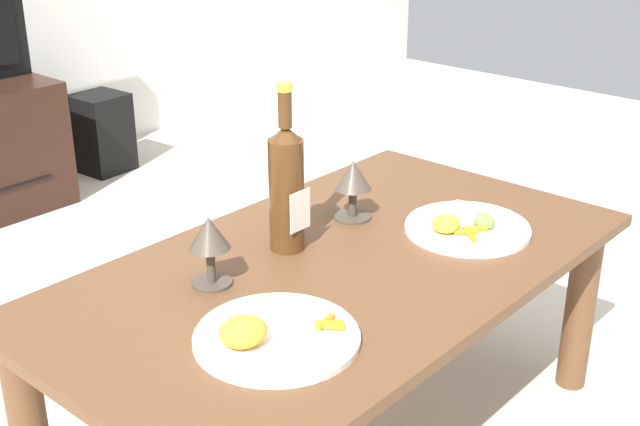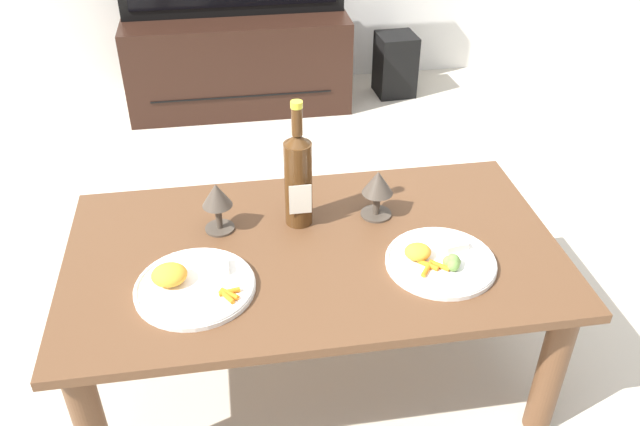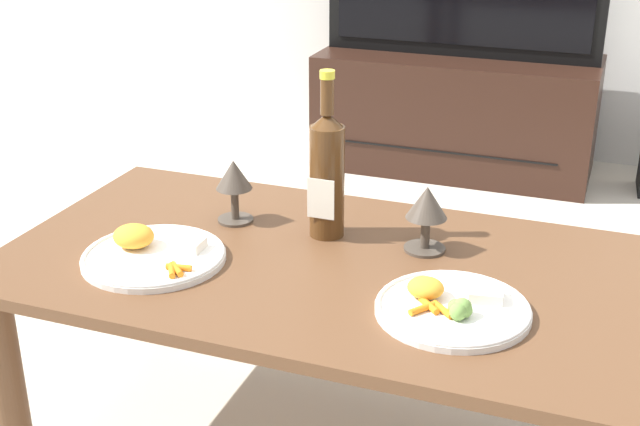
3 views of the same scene
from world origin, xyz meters
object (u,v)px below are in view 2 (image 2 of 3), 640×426
goblet_right (378,186)px  goblet_left (217,199)px  dinner_plate_left (192,284)px  tv_stand (238,61)px  dining_table (314,271)px  wine_bottle (298,176)px  floor_speaker (395,65)px  dinner_plate_right (440,260)px

goblet_right → goblet_left: bearing=180.0°
goblet_right → dinner_plate_left: bearing=-155.0°
tv_stand → goblet_right: goblet_right is taller
dining_table → tv_stand: 1.86m
wine_bottle → goblet_left: size_ratio=2.51×
tv_stand → dinner_plate_left: size_ratio=3.83×
tv_stand → floor_speaker: size_ratio=3.39×
floor_speaker → wine_bottle: wine_bottle is taller
floor_speaker → dinner_plate_left: bearing=-120.8°
goblet_right → floor_speaker: bearing=73.3°
dining_table → goblet_right: 0.28m
tv_stand → goblet_left: goblet_left is taller
dining_table → tv_stand: size_ratio=1.15×
wine_bottle → floor_speaker: bearing=67.1°
floor_speaker → goblet_left: goblet_left is taller
dinner_plate_right → wine_bottle: bearing=143.5°
tv_stand → wine_bottle: wine_bottle is taller
dining_table → goblet_right: size_ratio=9.11×
goblet_left → dinner_plate_left: 0.25m
floor_speaker → goblet_right: goblet_right is taller
floor_speaker → wine_bottle: bearing=-116.4°
goblet_left → floor_speaker: bearing=61.5°
floor_speaker → dinner_plate_left: (-1.01, -1.96, 0.30)m
dinner_plate_right → goblet_left: bearing=156.2°
floor_speaker → goblet_right: size_ratio=2.34×
floor_speaker → dinner_plate_left: 2.22m
floor_speaker → goblet_left: bearing=-122.0°
goblet_left → dinner_plate_right: bearing=-23.8°
tv_stand → dinner_plate_right: dinner_plate_right is taller
goblet_left → goblet_right: 0.42m
tv_stand → dinner_plate_left: 1.99m
wine_bottle → goblet_right: bearing=-0.5°
dinner_plate_left → floor_speaker: bearing=62.7°
dinner_plate_left → dinner_plate_right: dinner_plate_left is taller
goblet_left → dinner_plate_right: size_ratio=0.51×
tv_stand → goblet_right: size_ratio=7.92×
dining_table → goblet_right: goblet_right is taller
dinner_plate_left → goblet_left: bearing=72.9°
tv_stand → dinner_plate_left: bearing=-95.8°
wine_bottle → dinner_plate_left: (-0.28, -0.23, -0.13)m
tv_stand → floor_speaker: 0.81m
goblet_right → wine_bottle: bearing=179.5°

